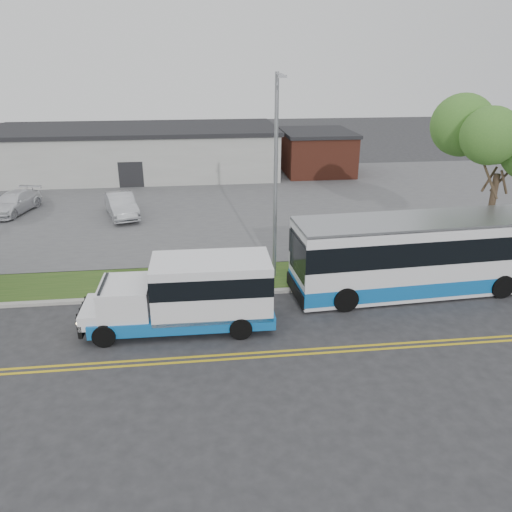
{
  "coord_description": "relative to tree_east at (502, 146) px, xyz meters",
  "views": [
    {
      "loc": [
        -0.57,
        -19.52,
        10.18
      ],
      "look_at": [
        1.97,
        1.77,
        1.6
      ],
      "focal_mm": 35.0,
      "sensor_mm": 36.0,
      "label": 1
    }
  ],
  "objects": [
    {
      "name": "transit_bus",
      "position": [
        -4.16,
        -2.4,
        -4.43
      ],
      "size": [
        12.8,
        3.66,
        3.51
      ],
      "rotation": [
        0.0,
        0.0,
        0.06
      ],
      "color": "silver",
      "rests_on": "ground"
    },
    {
      "name": "streetlight_near",
      "position": [
        -11.0,
        -0.27,
        -0.97
      ],
      "size": [
        0.35,
        1.53,
        9.5
      ],
      "color": "gray",
      "rests_on": "verge"
    },
    {
      "name": "parked_car_a",
      "position": [
        -19.75,
        10.75,
        -5.31
      ],
      "size": [
        2.99,
        5.09,
        1.58
      ],
      "primitive_type": "imported",
      "rotation": [
        0.0,
        0.0,
        0.29
      ],
      "color": "#A7A9AE",
      "rests_on": "parking_lot"
    },
    {
      "name": "shuttle_bus",
      "position": [
        -14.94,
        -4.6,
        -4.66
      ],
      "size": [
        7.59,
        2.63,
        2.89
      ],
      "rotation": [
        0.0,
        0.0,
        -0.01
      ],
      "color": "#0F5AA5",
      "rests_on": "ground"
    },
    {
      "name": "verge",
      "position": [
        -14.0,
        -0.1,
        -6.15
      ],
      "size": [
        80.0,
        3.3,
        0.1
      ],
      "primitive_type": "cube",
      "color": "#244517",
      "rests_on": "ground"
    },
    {
      "name": "parking_lot",
      "position": [
        -14.0,
        14.0,
        -6.15
      ],
      "size": [
        80.0,
        25.0,
        0.1
      ],
      "primitive_type": "cube",
      "color": "#4C4C4F",
      "rests_on": "ground"
    },
    {
      "name": "grocery_bag_left",
      "position": [
        -16.44,
        -1.35,
        -5.94
      ],
      "size": [
        0.32,
        0.32,
        0.32
      ],
      "primitive_type": "sphere",
      "color": "white",
      "rests_on": "verge"
    },
    {
      "name": "grocery_bag_right",
      "position": [
        -15.84,
        -0.85,
        -5.94
      ],
      "size": [
        0.32,
        0.32,
        0.32
      ],
      "primitive_type": "sphere",
      "color": "white",
      "rests_on": "verge"
    },
    {
      "name": "pedestrian",
      "position": [
        -16.14,
        -1.1,
        -5.15
      ],
      "size": [
        0.73,
        0.5,
        1.91
      ],
      "primitive_type": "imported",
      "rotation": [
        0.0,
        0.0,
        3.2
      ],
      "color": "black",
      "rests_on": "verge"
    },
    {
      "name": "lane_line_north",
      "position": [
        -14.0,
        -6.85,
        -6.2
      ],
      "size": [
        70.0,
        0.12,
        0.01
      ],
      "primitive_type": "cube",
      "color": "gold",
      "rests_on": "ground"
    },
    {
      "name": "tree_east",
      "position": [
        0.0,
        0.0,
        0.0
      ],
      "size": [
        5.2,
        5.2,
        8.33
      ],
      "color": "#39291F",
      "rests_on": "verge"
    },
    {
      "name": "commercial_building",
      "position": [
        -20.0,
        24.0,
        -4.02
      ],
      "size": [
        25.4,
        10.4,
        4.35
      ],
      "color": "#9E9E99",
      "rests_on": "ground"
    },
    {
      "name": "parked_car_b",
      "position": [
        -27.28,
        12.57,
        -5.4
      ],
      "size": [
        3.11,
        5.19,
        1.41
      ],
      "primitive_type": "imported",
      "rotation": [
        0.0,
        0.0,
        -0.25
      ],
      "color": "white",
      "rests_on": "parking_lot"
    },
    {
      "name": "curb",
      "position": [
        -14.0,
        -1.9,
        -6.13
      ],
      "size": [
        80.0,
        0.3,
        0.15
      ],
      "primitive_type": "cube",
      "color": "#9E9B93",
      "rests_on": "ground"
    },
    {
      "name": "ground",
      "position": [
        -14.0,
        -3.0,
        -6.2
      ],
      "size": [
        140.0,
        140.0,
        0.0
      ],
      "primitive_type": "plane",
      "color": "#28282B",
      "rests_on": "ground"
    },
    {
      "name": "brick_wing",
      "position": [
        -3.5,
        23.0,
        -4.24
      ],
      "size": [
        6.3,
        7.3,
        3.9
      ],
      "color": "brown",
      "rests_on": "ground"
    },
    {
      "name": "lane_line_south",
      "position": [
        -14.0,
        -7.15,
        -6.2
      ],
      "size": [
        70.0,
        0.12,
        0.01
      ],
      "primitive_type": "cube",
      "color": "gold",
      "rests_on": "ground"
    }
  ]
}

